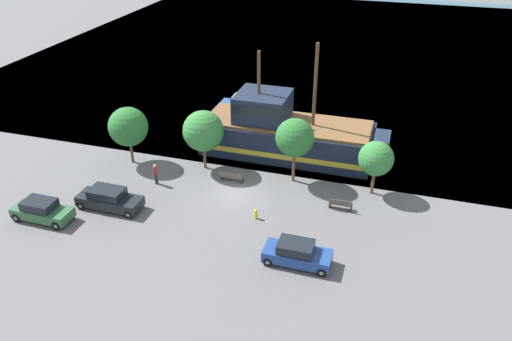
{
  "coord_description": "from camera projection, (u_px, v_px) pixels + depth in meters",
  "views": [
    {
      "loc": [
        11.16,
        -30.91,
        20.82
      ],
      "look_at": [
        1.09,
        2.0,
        1.2
      ],
      "focal_mm": 35.0,
      "sensor_mm": 36.0,
      "label": 1
    }
  ],
  "objects": [
    {
      "name": "ground_plane",
      "position": [
        235.0,
        194.0,
        38.82
      ],
      "size": [
        160.0,
        160.0,
        0.0
      ],
      "primitive_type": "plane",
      "color": "#5B5B5E"
    },
    {
      "name": "tree_row_west",
      "position": [
        376.0,
        159.0,
        37.47
      ],
      "size": [
        2.67,
        2.67,
        4.39
      ],
      "color": "brown",
      "rests_on": "ground_plane"
    },
    {
      "name": "tree_row_east",
      "position": [
        128.0,
        127.0,
        41.72
      ],
      "size": [
        3.32,
        3.32,
        5.01
      ],
      "color": "brown",
      "rests_on": "ground_plane"
    },
    {
      "name": "parked_car_curb_rear",
      "position": [
        109.0,
        199.0,
        36.79
      ],
      "size": [
        4.85,
        1.86,
        1.6
      ],
      "color": "black",
      "rests_on": "ground_plane"
    },
    {
      "name": "bench_promenade_east",
      "position": [
        341.0,
        204.0,
        36.78
      ],
      "size": [
        1.71,
        0.45,
        0.85
      ],
      "color": "#4C4742",
      "rests_on": "ground_plane"
    },
    {
      "name": "tree_row_midwest",
      "position": [
        295.0,
        138.0,
        38.71
      ],
      "size": [
        3.04,
        3.04,
        5.4
      ],
      "color": "brown",
      "rests_on": "ground_plane"
    },
    {
      "name": "fire_hydrant",
      "position": [
        256.0,
        214.0,
        35.78
      ],
      "size": [
        0.42,
        0.25,
        0.76
      ],
      "color": "yellow",
      "rests_on": "ground_plane"
    },
    {
      "name": "parked_car_curb_front",
      "position": [
        297.0,
        253.0,
        31.34
      ],
      "size": [
        4.29,
        1.8,
        1.57
      ],
      "color": "navy",
      "rests_on": "ground_plane"
    },
    {
      "name": "tree_row_mideast",
      "position": [
        203.0,
        131.0,
        40.79
      ],
      "size": [
        3.39,
        3.39,
        5.13
      ],
      "color": "brown",
      "rests_on": "ground_plane"
    },
    {
      "name": "pedestrian_walking_near",
      "position": [
        156.0,
        174.0,
        39.74
      ],
      "size": [
        0.32,
        0.32,
        1.79
      ],
      "color": "#232838",
      "rests_on": "ground_plane"
    },
    {
      "name": "parked_car_curb_mid",
      "position": [
        42.0,
        210.0,
        35.48
      ],
      "size": [
        4.3,
        1.79,
        1.58
      ],
      "color": "#2D5B38",
      "rests_on": "ground_plane"
    },
    {
      "name": "moored_boat_dockside",
      "position": [
        249.0,
        106.0,
        52.72
      ],
      "size": [
        6.43,
        2.02,
        1.71
      ],
      "color": "navy",
      "rests_on": "water_surface"
    },
    {
      "name": "bench_promenade_west",
      "position": [
        231.0,
        177.0,
        40.25
      ],
      "size": [
        1.95,
        0.45,
        0.85
      ],
      "color": "#4C4742",
      "rests_on": "ground_plane"
    },
    {
      "name": "pirate_ship",
      "position": [
        285.0,
        133.0,
        43.82
      ],
      "size": [
        16.19,
        5.32,
        10.17
      ],
      "color": "#192338",
      "rests_on": "water_surface"
    },
    {
      "name": "water_surface",
      "position": [
        330.0,
        45.0,
        75.37
      ],
      "size": [
        80.0,
        80.0,
        0.0
      ],
      "primitive_type": "plane",
      "color": "#33566B",
      "rests_on": "ground"
    }
  ]
}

